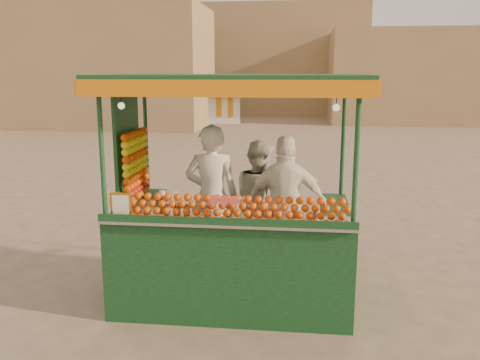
# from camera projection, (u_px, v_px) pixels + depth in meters

# --- Properties ---
(ground) EXTENTS (90.00, 90.00, 0.00)m
(ground) POSITION_uv_depth(u_px,v_px,m) (234.00, 296.00, 6.57)
(ground) COLOR brown
(ground) RESTS_ON ground
(building_left) EXTENTS (10.00, 6.00, 6.00)m
(building_left) POSITION_uv_depth(u_px,v_px,m) (110.00, 67.00, 26.37)
(building_left) COLOR #967E55
(building_left) RESTS_ON ground
(building_right) EXTENTS (9.00, 6.00, 5.00)m
(building_right) POSITION_uv_depth(u_px,v_px,m) (411.00, 77.00, 28.58)
(building_right) COLOR #967E55
(building_right) RESTS_ON ground
(building_center) EXTENTS (14.00, 7.00, 7.00)m
(building_center) POSITION_uv_depth(u_px,v_px,m) (260.00, 61.00, 35.20)
(building_center) COLOR #967E55
(building_center) RESTS_ON ground
(juice_cart) EXTENTS (3.08, 2.00, 2.80)m
(juice_cart) POSITION_uv_depth(u_px,v_px,m) (227.00, 231.00, 6.26)
(juice_cart) COLOR #0E3313
(juice_cart) RESTS_ON ground
(vendor_left) EXTENTS (0.70, 0.48, 1.86)m
(vendor_left) POSITION_uv_depth(u_px,v_px,m) (212.00, 197.00, 6.54)
(vendor_left) COLOR silver
(vendor_left) RESTS_ON ground
(vendor_middle) EXTENTS (0.97, 1.00, 1.62)m
(vendor_middle) POSITION_uv_depth(u_px,v_px,m) (260.00, 200.00, 6.88)
(vendor_middle) COLOR beige
(vendor_middle) RESTS_ON ground
(vendor_right) EXTENTS (1.04, 0.48, 1.74)m
(vendor_right) POSITION_uv_depth(u_px,v_px,m) (286.00, 204.00, 6.43)
(vendor_right) COLOR white
(vendor_right) RESTS_ON ground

